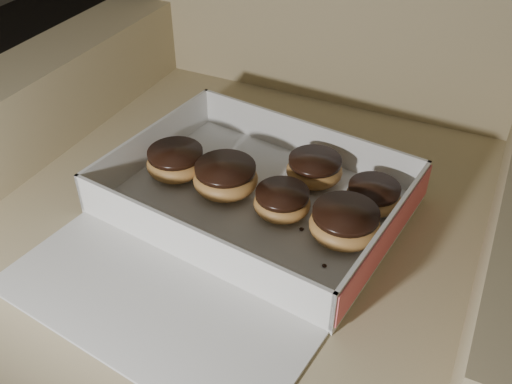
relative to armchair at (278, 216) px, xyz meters
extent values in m
plane|color=black|center=(-0.13, -0.02, -0.33)|extent=(4.50, 4.50, 0.00)
cube|color=#978660|center=(0.00, -0.05, -0.09)|extent=(0.80, 0.80, 0.47)
cube|color=#978660|center=(-0.43, -0.05, -0.02)|extent=(0.13, 0.80, 0.62)
cube|color=#978660|center=(0.43, -0.05, -0.02)|extent=(0.13, 0.80, 0.62)
cube|color=silver|center=(0.02, -0.14, 0.14)|extent=(0.49, 0.39, 0.01)
cube|color=silver|center=(0.04, 0.02, 0.18)|extent=(0.44, 0.06, 0.07)
cube|color=silver|center=(0.00, -0.31, 0.18)|extent=(0.44, 0.06, 0.07)
cube|color=silver|center=(-0.20, -0.11, 0.18)|extent=(0.05, 0.33, 0.07)
cube|color=silver|center=(0.24, -0.17, 0.18)|extent=(0.05, 0.33, 0.07)
cube|color=#D9575D|center=(0.24, -0.17, 0.18)|extent=(0.05, 0.32, 0.06)
cube|color=silver|center=(-0.01, -0.40, 0.14)|extent=(0.46, 0.25, 0.01)
ellipsoid|color=#BC8241|center=(0.07, -0.15, 0.17)|extent=(0.09, 0.09, 0.04)
cylinder|color=black|center=(0.07, -0.15, 0.19)|extent=(0.08, 0.08, 0.01)
ellipsoid|color=#BC8241|center=(-0.13, -0.13, 0.17)|extent=(0.10, 0.10, 0.05)
cylinder|color=black|center=(-0.13, -0.13, 0.19)|extent=(0.09, 0.09, 0.01)
ellipsoid|color=#BC8241|center=(0.19, -0.08, 0.17)|extent=(0.09, 0.09, 0.04)
cylinder|color=black|center=(0.19, -0.08, 0.19)|extent=(0.08, 0.08, 0.01)
ellipsoid|color=#BC8241|center=(-0.04, -0.14, 0.17)|extent=(0.11, 0.11, 0.05)
cylinder|color=black|center=(-0.04, -0.14, 0.19)|extent=(0.10, 0.10, 0.01)
ellipsoid|color=#BC8241|center=(0.17, -0.17, 0.17)|extent=(0.11, 0.11, 0.05)
cylinder|color=black|center=(0.17, -0.17, 0.19)|extent=(0.10, 0.10, 0.01)
ellipsoid|color=#BC8241|center=(0.08, -0.05, 0.17)|extent=(0.09, 0.09, 0.05)
cylinder|color=black|center=(0.08, -0.05, 0.19)|extent=(0.09, 0.09, 0.01)
ellipsoid|color=black|center=(0.17, -0.24, 0.15)|extent=(0.01, 0.01, 0.00)
ellipsoid|color=black|center=(-0.19, -0.26, 0.15)|extent=(0.01, 0.01, 0.00)
ellipsoid|color=black|center=(0.11, -0.18, 0.15)|extent=(0.01, 0.01, 0.00)
ellipsoid|color=black|center=(-0.17, -0.13, 0.15)|extent=(0.01, 0.01, 0.00)
camera|label=1|loc=(0.33, -0.79, 0.72)|focal=40.00mm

